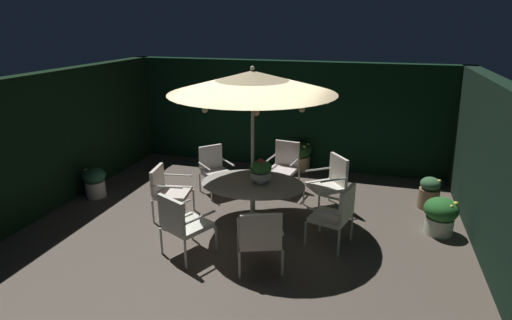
# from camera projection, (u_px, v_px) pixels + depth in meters

# --- Properties ---
(ground_plane) EXTENTS (7.95, 7.36, 0.02)m
(ground_plane) POSITION_uv_depth(u_px,v_px,m) (243.00, 230.00, 7.10)
(ground_plane) COLOR brown
(hedge_backdrop_rear) EXTENTS (7.95, 0.30, 2.53)m
(hedge_backdrop_rear) POSITION_uv_depth(u_px,v_px,m) (288.00, 115.00, 9.90)
(hedge_backdrop_rear) COLOR black
(hedge_backdrop_rear) RESTS_ON ground_plane
(hedge_backdrop_left) EXTENTS (0.30, 7.36, 2.53)m
(hedge_backdrop_left) POSITION_uv_depth(u_px,v_px,m) (48.00, 142.00, 7.69)
(hedge_backdrop_left) COLOR black
(hedge_backdrop_left) RESTS_ON ground_plane
(hedge_backdrop_right) EXTENTS (0.30, 7.36, 2.53)m
(hedge_backdrop_right) POSITION_uv_depth(u_px,v_px,m) (506.00, 184.00, 5.69)
(hedge_backdrop_right) COLOR black
(hedge_backdrop_right) RESTS_ON ground_plane
(patio_dining_table) EXTENTS (1.83, 1.40, 0.73)m
(patio_dining_table) POSITION_uv_depth(u_px,v_px,m) (253.00, 189.00, 7.20)
(patio_dining_table) COLOR beige
(patio_dining_table) RESTS_ON ground_plane
(patio_umbrella) EXTENTS (2.75, 2.75, 2.73)m
(patio_umbrella) POSITION_uv_depth(u_px,v_px,m) (252.00, 82.00, 6.60)
(patio_umbrella) COLOR silver
(patio_umbrella) RESTS_ON ground_plane
(centerpiece_planter) EXTENTS (0.38, 0.38, 0.45)m
(centerpiece_planter) POSITION_uv_depth(u_px,v_px,m) (261.00, 170.00, 7.06)
(centerpiece_planter) COLOR silver
(centerpiece_planter) RESTS_ON patio_dining_table
(patio_chair_north) EXTENTS (0.69, 0.69, 0.94)m
(patio_chair_north) POSITION_uv_depth(u_px,v_px,m) (167.00, 188.00, 7.41)
(patio_chair_north) COLOR beige
(patio_chair_north) RESTS_ON ground_plane
(patio_chair_northeast) EXTENTS (0.82, 0.83, 1.01)m
(patio_chair_northeast) POSITION_uv_depth(u_px,v_px,m) (182.00, 222.00, 6.11)
(patio_chair_northeast) COLOR beige
(patio_chair_northeast) RESTS_ON ground_plane
(patio_chair_east) EXTENTS (0.79, 0.76, 0.97)m
(patio_chair_east) POSITION_uv_depth(u_px,v_px,m) (260.00, 236.00, 5.75)
(patio_chair_east) COLOR beige
(patio_chair_east) RESTS_ON ground_plane
(patio_chair_southeast) EXTENTS (0.73, 0.73, 1.01)m
(patio_chair_southeast) POSITION_uv_depth(u_px,v_px,m) (336.00, 213.00, 6.42)
(patio_chair_southeast) COLOR silver
(patio_chair_southeast) RESTS_ON ground_plane
(patio_chair_south) EXTENTS (0.85, 0.85, 1.02)m
(patio_chair_south) POSITION_uv_depth(u_px,v_px,m) (331.00, 180.00, 7.74)
(patio_chair_south) COLOR silver
(patio_chair_south) RESTS_ON ground_plane
(patio_chair_southwest) EXTENTS (0.66, 0.71, 1.03)m
(patio_chair_southwest) POSITION_uv_depth(u_px,v_px,m) (284.00, 164.00, 8.56)
(patio_chair_southwest) COLOR silver
(patio_chair_southwest) RESTS_ON ground_plane
(patio_chair_west) EXTENTS (0.81, 0.80, 0.97)m
(patio_chair_west) POSITION_uv_depth(u_px,v_px,m) (214.00, 167.00, 8.48)
(patio_chair_west) COLOR silver
(patio_chair_west) RESTS_ON ground_plane
(potted_plant_back_left) EXTENTS (0.45, 0.45, 0.61)m
(potted_plant_back_left) POSITION_uv_depth(u_px,v_px,m) (95.00, 181.00, 8.31)
(potted_plant_back_left) COLOR beige
(potted_plant_back_left) RESTS_ON ground_plane
(potted_plant_back_right) EXTENTS (0.55, 0.55, 0.63)m
(potted_plant_back_right) POSITION_uv_depth(u_px,v_px,m) (440.00, 215.00, 6.86)
(potted_plant_back_right) COLOR beige
(potted_plant_back_right) RESTS_ON ground_plane
(potted_plant_left_far) EXTENTS (0.38, 0.38, 0.62)m
(potted_plant_left_far) POSITION_uv_depth(u_px,v_px,m) (429.00, 192.00, 7.82)
(potted_plant_left_far) COLOR #81694C
(potted_plant_left_far) RESTS_ON ground_plane
(potted_plant_front_corner) EXTENTS (0.56, 0.56, 0.70)m
(potted_plant_front_corner) POSITION_uv_depth(u_px,v_px,m) (300.00, 155.00, 9.80)
(potted_plant_front_corner) COLOR tan
(potted_plant_front_corner) RESTS_ON ground_plane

